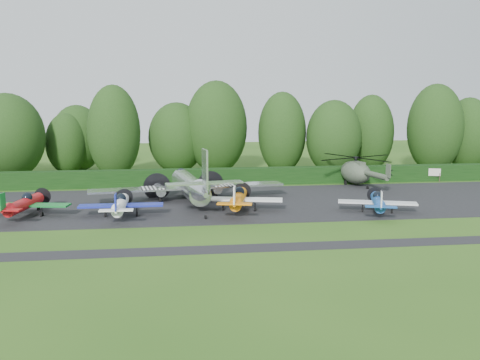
{
  "coord_description": "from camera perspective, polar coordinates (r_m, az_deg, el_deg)",
  "views": [
    {
      "loc": [
        -3.39,
        -41.78,
        10.59
      ],
      "look_at": [
        3.2,
        8.85,
        2.5
      ],
      "focal_mm": 40.0,
      "sensor_mm": 36.0,
      "label": 1
    }
  ],
  "objects": [
    {
      "name": "tree_7",
      "position": [
        73.08,
        -2.53,
        5.63
      ],
      "size": [
        8.41,
        8.41,
        12.62
      ],
      "color": "black",
      "rests_on": "ground"
    },
    {
      "name": "light_plane_blue",
      "position": [
        49.8,
        14.47,
        -2.24
      ],
      "size": [
        7.02,
        7.38,
        2.7
      ],
      "rotation": [
        0.0,
        0.0,
        0.3
      ],
      "color": "#184995",
      "rests_on": "ground"
    },
    {
      "name": "tree_3",
      "position": [
        82.95,
        23.12,
        4.54
      ],
      "size": [
        6.49,
        6.49,
        10.36
      ],
      "color": "black",
      "rests_on": "ground"
    },
    {
      "name": "light_plane_orange",
      "position": [
        48.96,
        -0.16,
        -1.96
      ],
      "size": [
        7.99,
        8.4,
        3.07
      ],
      "rotation": [
        0.0,
        0.0,
        0.22
      ],
      "color": "orange",
      "rests_on": "ground"
    },
    {
      "name": "light_plane_red",
      "position": [
        50.44,
        -22.03,
        -2.38
      ],
      "size": [
        7.56,
        7.94,
        2.9
      ],
      "rotation": [
        0.0,
        0.0,
        0.19
      ],
      "color": "#AF1015",
      "rests_on": "ground"
    },
    {
      "name": "ground",
      "position": [
        43.23,
        -2.7,
        -5.19
      ],
      "size": [
        160.0,
        160.0,
        0.0
      ],
      "primitive_type": "plane",
      "color": "#2B5317",
      "rests_on": "ground"
    },
    {
      "name": "tree_9",
      "position": [
        78.11,
        13.79,
        4.9
      ],
      "size": [
        6.42,
        6.42,
        10.74
      ],
      "color": "black",
      "rests_on": "ground"
    },
    {
      "name": "tree_0",
      "position": [
        73.46,
        4.5,
        5.04
      ],
      "size": [
        6.56,
        6.56,
        11.13
      ],
      "color": "black",
      "rests_on": "ground"
    },
    {
      "name": "apron",
      "position": [
        52.96,
        -3.6,
        -2.55
      ],
      "size": [
        70.0,
        18.0,
        0.01
      ],
      "primitive_type": "cube",
      "color": "black",
      "rests_on": "ground"
    },
    {
      "name": "hedgerow",
      "position": [
        63.76,
        -4.26,
        -0.58
      ],
      "size": [
        90.0,
        1.6,
        2.0
      ],
      "primitive_type": "cube",
      "color": "black",
      "rests_on": "ground"
    },
    {
      "name": "tree_6",
      "position": [
        73.51,
        -23.56,
        4.26
      ],
      "size": [
        9.15,
        9.15,
        10.94
      ],
      "color": "black",
      "rests_on": "ground"
    },
    {
      "name": "taxiway_verge",
      "position": [
        37.47,
        -1.94,
        -7.42
      ],
      "size": [
        70.0,
        2.0,
        0.0
      ],
      "primitive_type": "cube",
      "color": "black",
      "rests_on": "ground"
    },
    {
      "name": "tree_2",
      "position": [
        76.49,
        -18.0,
        3.71
      ],
      "size": [
        5.62,
        5.62,
        8.25
      ],
      "color": "black",
      "rests_on": "ground"
    },
    {
      "name": "tree_5",
      "position": [
        73.18,
        9.96,
        4.5
      ],
      "size": [
        7.4,
        7.4,
        10.04
      ],
      "color": "black",
      "rests_on": "ground"
    },
    {
      "name": "sign_board",
      "position": [
        70.27,
        19.44,
        0.74
      ],
      "size": [
        2.94,
        0.11,
        1.66
      ],
      "rotation": [
        0.0,
        0.0,
        0.31
      ],
      "color": "#3F3326",
      "rests_on": "ground"
    },
    {
      "name": "transport_plane",
      "position": [
        52.96,
        -5.36,
        -0.64
      ],
      "size": [
        19.66,
        15.07,
        6.3
      ],
      "rotation": [
        0.0,
        0.0,
        -0.14
      ],
      "color": "silver",
      "rests_on": "ground"
    },
    {
      "name": "tree_8",
      "position": [
        74.07,
        -6.76,
        4.49
      ],
      "size": [
        7.77,
        7.77,
        9.7
      ],
      "color": "black",
      "rests_on": "ground"
    },
    {
      "name": "tree_4",
      "position": [
        70.56,
        -13.31,
        5.01
      ],
      "size": [
        6.75,
        6.75,
        11.98
      ],
      "color": "black",
      "rests_on": "ground"
    },
    {
      "name": "tree_1",
      "position": [
        78.81,
        20.08,
        5.19
      ],
      "size": [
        7.55,
        7.55,
        12.22
      ],
      "color": "black",
      "rests_on": "ground"
    },
    {
      "name": "helicopter",
      "position": [
        64.63,
        12.23,
        1.03
      ],
      "size": [
        10.73,
        12.56,
        3.46
      ],
      "rotation": [
        0.0,
        0.0,
        -0.18
      ],
      "color": "#394434",
      "rests_on": "ground"
    },
    {
      "name": "tree_12",
      "position": [
        78.42,
        -16.95,
        4.27
      ],
      "size": [
        7.19,
        7.19,
        9.33
      ],
      "color": "black",
      "rests_on": "ground"
    },
    {
      "name": "light_plane_white",
      "position": [
        47.85,
        -12.63,
        -2.57
      ],
      "size": [
        7.33,
        7.71,
        2.82
      ],
      "rotation": [
        0.0,
        0.0,
        0.01
      ],
      "color": "white",
      "rests_on": "ground"
    }
  ]
}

